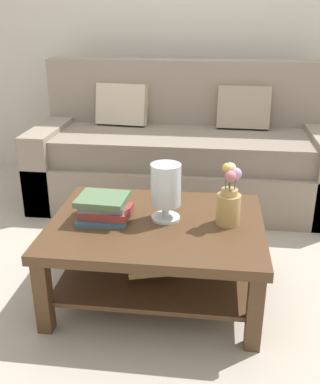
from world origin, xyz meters
name	(u,v)px	position (x,y,z in m)	size (l,w,h in m)	color
ground_plane	(174,254)	(0.00, 0.00, 0.00)	(10.00, 10.00, 0.00)	#ADA393
back_wall	(194,19)	(0.00, 1.65, 1.35)	(6.40, 0.12, 2.70)	beige
couch	(183,155)	(-0.02, 0.92, 0.36)	(2.26, 0.90, 1.06)	gray
coffee_table	(156,242)	(-0.06, -0.43, 0.31)	(1.07, 0.83, 0.43)	#4C331E
book_stack_main	(104,208)	(-0.32, -0.44, 0.49)	(0.28, 0.23, 0.13)	#3D6075
glass_hurricane_vase	(166,187)	(-0.01, -0.39, 0.60)	(0.15, 0.15, 0.29)	silver
flower_pitcher	(229,200)	(0.30, -0.41, 0.56)	(0.12, 0.12, 0.32)	tan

